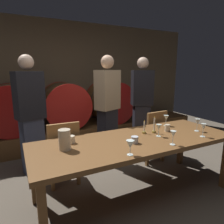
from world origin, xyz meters
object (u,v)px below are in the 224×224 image
Objects in this scene: wine_barrel_right at (110,102)px; candle_right at (154,128)px; guest_left at (31,115)px; dining_table at (136,144)px; wine_glass_far_left at (130,145)px; guest_center at (108,109)px; candle_left at (144,130)px; wine_barrel_left at (10,109)px; wine_glass_right at (203,128)px; wine_glass_center_left at (159,128)px; wine_glass_far_right at (197,122)px; guest_right at (142,104)px; pitcher at (65,140)px; wine_glass_center_right at (166,118)px; cup_center at (135,140)px; wine_barrel_center at (65,105)px; wine_glass_left at (173,135)px; cup_left at (71,139)px; chair_left at (63,150)px; cup_right at (167,128)px; chair_right at (152,134)px.

wine_barrel_right reaches higher than candle_right.
dining_table is at bearing 115.21° from guest_left.
guest_left is 1.68m from wine_glass_far_left.
guest_left is 7.71× the size of candle_right.
candle_left is at bearing 73.91° from guest_center.
candle_left is 0.71m from wine_glass_far_left.
wine_glass_right is at bearing -49.98° from wine_barrel_left.
wine_glass_far_right is (0.60, -0.06, 0.01)m from wine_glass_center_left.
wine_barrel_right reaches higher than wine_glass_right.
guest_right is at bearing 56.63° from candle_left.
guest_right is 8.32× the size of pitcher.
guest_left is at bearing 147.32° from wine_glass_far_right.
cup_center is (-0.80, -0.40, -0.07)m from wine_glass_center_right.
wine_barrel_center is 11.44× the size of cup_center.
wine_glass_left is (0.05, -0.46, 0.07)m from candle_left.
wine_glass_left is 0.77m from wine_glass_center_right.
wine_glass_center_left is at bearing -54.15° from wine_barrel_left.
cup_left is (-0.93, 0.08, -0.01)m from candle_left.
wine_glass_left is at bearing -160.09° from wine_glass_far_right.
chair_left is 10.93× the size of cup_center.
guest_right reaches higher than cup_right.
wine_glass_far_right is (1.21, -2.30, 0.03)m from wine_barrel_center.
wine_barrel_center is 2.60m from wine_glass_far_right.
wine_barrel_left is 4.09× the size of candle_right.
chair_right is 0.69m from cup_right.
guest_center is at bearing 114.72° from cup_right.
wine_barrel_left is 1.01m from wine_barrel_center.
wine_barrel_right is (1.03, 0.00, 0.00)m from wine_barrel_center.
candle_left is 0.53m from wine_glass_center_right.
wine_barrel_left is 2.68m from candle_right.
chair_right reaches higher than dining_table.
guest_right is 1.65m from wine_glass_left.
chair_left is at bearing 155.59° from wine_glass_far_right.
wine_glass_center_right reaches higher than wine_glass_far_left.
cup_left is (-1.62, 0.31, -0.08)m from wine_glass_far_right.
wine_glass_center_right is 0.43m from wine_glass_far_right.
pitcher reaches higher than wine_glass_center_right.
candle_right is 0.47m from cup_center.
wine_glass_far_left reaches higher than cup_right.
pitcher reaches higher than chair_left.
wine_barrel_center is 1.03m from wine_barrel_right.
wine_barrel_right is at bearing -140.11° from guest_center.
candle_left is 0.21m from wine_glass_center_left.
guest_center is 1.46m from wine_glass_right.
guest_right reaches higher than candle_right.
candle_right is 0.59m from wine_glass_right.
candle_right is (-0.57, -1.09, -0.11)m from guest_right.
pitcher is 1.36m from cup_right.
chair_left is 1.28m from wine_glass_center_left.
wine_barrel_right is at bearing 89.57° from wine_glass_center_right.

